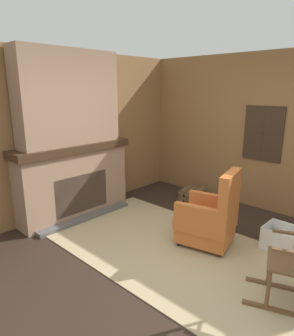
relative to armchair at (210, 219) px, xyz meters
The scene contains 11 objects.
ground_plane 0.74m from the armchair, 89.07° to the right, with size 14.00×14.00×0.00m, color #2D2119.
wood_panel_wall_left 2.63m from the armchair, 164.73° to the right, with size 0.06×5.30×2.60m.
wood_panel_wall_back 1.97m from the armchair, 89.73° to the left, with size 5.30×0.09×2.60m.
fireplace_hearth 2.22m from the armchair, 163.03° to the right, with size 0.63×1.93×1.18m.
chimney_breast 2.69m from the armchair, 163.12° to the right, with size 0.37×1.61×1.40m.
area_rug 0.63m from the armchair, 125.15° to the right, with size 3.42×1.93×0.01m.
armchair is the anchor object (origin of this frame).
firewood_stack 1.71m from the armchair, 132.58° to the left, with size 0.42×0.48×0.22m.
laundry_basket 0.95m from the armchair, 35.62° to the left, with size 0.43×0.40×0.31m.
oil_lamp_vase 2.62m from the armchair, 151.89° to the right, with size 0.10×0.10×0.25m.
storage_case 2.37m from the armchair, behind, with size 0.13×0.27×0.16m.
Camera 1 is at (1.86, -2.54, 2.02)m, focal length 32.00 mm.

